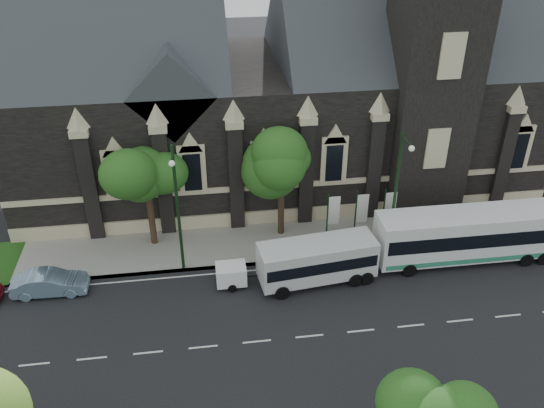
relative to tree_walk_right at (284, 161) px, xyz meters
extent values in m
plane|color=black|center=(-3.21, -10.71, -5.82)|extent=(160.00, 160.00, 0.00)
cube|color=gray|center=(-3.21, -1.21, -5.74)|extent=(80.00, 5.00, 0.15)
cube|color=black|center=(0.79, 8.79, -0.82)|extent=(40.00, 15.00, 10.00)
cube|color=#2B2E33|center=(-11.21, 8.79, 4.18)|extent=(16.00, 15.00, 15.00)
cube|color=#2B2E33|center=(10.79, 8.79, 4.18)|extent=(20.00, 15.00, 15.00)
cube|color=#2B2E33|center=(-7.21, 4.29, 4.18)|extent=(6.00, 6.00, 6.00)
cube|color=black|center=(10.79, 2.79, 3.18)|extent=(5.50, 5.50, 18.00)
cube|color=#C5AD8E|center=(0.79, 1.25, -2.62)|extent=(40.00, 0.22, 0.40)
cube|color=#C5AD8E|center=(0.79, 1.25, -5.22)|extent=(40.00, 0.25, 1.20)
cube|color=black|center=(-1.21, 1.11, -1.02)|extent=(1.20, 0.12, 2.80)
sphere|color=#22571B|center=(3.39, -19.61, -0.74)|extent=(2.40, 2.40, 2.40)
cylinder|color=black|center=(-0.21, -0.21, -3.84)|extent=(0.44, 0.44, 3.96)
sphere|color=#22571B|center=(-0.21, -0.21, -0.18)|extent=(3.84, 3.84, 3.84)
sphere|color=#22571B|center=(0.51, 0.51, 0.54)|extent=(2.88, 2.88, 2.88)
cylinder|color=black|center=(-9.21, -0.21, -3.84)|extent=(0.44, 0.44, 3.96)
sphere|color=#22571B|center=(-9.21, -0.21, -0.25)|extent=(3.68, 3.68, 3.68)
sphere|color=#22571B|center=(-8.52, 0.48, 0.44)|extent=(2.76, 2.76, 2.76)
cylinder|color=black|center=(6.79, -3.41, -1.32)|extent=(0.20, 0.20, 9.00)
cylinder|color=black|center=(6.79, -4.21, 2.88)|extent=(0.10, 1.60, 0.10)
sphere|color=silver|center=(6.79, -5.01, 2.78)|extent=(0.36, 0.36, 0.36)
cylinder|color=black|center=(-7.21, -3.41, -1.32)|extent=(0.20, 0.20, 9.00)
cylinder|color=black|center=(-7.21, -4.21, 2.88)|extent=(0.10, 1.60, 0.10)
sphere|color=silver|center=(-7.21, -5.01, 2.78)|extent=(0.36, 0.36, 0.36)
cylinder|color=black|center=(2.79, -1.71, -3.82)|extent=(0.10, 0.10, 4.00)
cube|color=white|center=(3.24, -1.71, -3.22)|extent=(0.80, 0.04, 2.20)
cylinder|color=black|center=(4.79, -1.71, -3.82)|extent=(0.10, 0.10, 4.00)
cube|color=white|center=(5.24, -1.71, -3.22)|extent=(0.80, 0.04, 2.20)
cylinder|color=black|center=(6.79, -1.71, -3.82)|extent=(0.10, 0.10, 4.00)
cube|color=white|center=(7.24, -1.71, -3.22)|extent=(0.80, 0.04, 2.20)
cube|color=white|center=(11.64, -4.93, -3.78)|extent=(12.43, 2.61, 3.18)
cube|color=black|center=(11.64, -4.93, -3.57)|extent=(11.94, 2.65, 1.02)
cube|color=#2E7F5C|center=(11.64, -4.93, -5.07)|extent=(11.94, 2.64, 0.35)
cylinder|color=black|center=(7.28, -6.22, -5.37)|extent=(0.90, 0.28, 0.90)
cylinder|color=black|center=(7.29, -3.63, -5.37)|extent=(0.90, 0.28, 0.90)
cylinder|color=black|center=(15.36, -6.23, -5.37)|extent=(0.90, 0.28, 0.90)
cylinder|color=black|center=(15.37, -3.64, -5.37)|extent=(0.90, 0.28, 0.90)
cylinder|color=black|center=(16.61, -6.24, -5.37)|extent=(0.90, 0.28, 0.90)
cylinder|color=black|center=(16.61, -3.65, -5.37)|extent=(0.90, 0.28, 0.90)
cube|color=silver|center=(1.22, -5.81, -4.16)|extent=(7.62, 3.15, 2.41)
cube|color=black|center=(1.22, -5.81, -4.05)|extent=(7.33, 3.16, 0.80)
cylinder|color=black|center=(-1.23, -7.26, -5.37)|extent=(0.93, 0.38, 0.90)
cylinder|color=black|center=(-1.49, -4.95, -5.37)|extent=(0.93, 0.38, 0.90)
cylinder|color=black|center=(3.56, -6.72, -5.37)|extent=(0.93, 0.38, 0.90)
cylinder|color=black|center=(3.29, -4.40, -5.37)|extent=(0.93, 0.38, 0.90)
cylinder|color=black|center=(4.29, -6.63, -5.37)|extent=(0.93, 0.38, 0.90)
cylinder|color=black|center=(4.03, -4.32, -5.37)|extent=(0.93, 0.38, 0.90)
cube|color=white|center=(-4.21, -5.47, -4.97)|extent=(1.89, 1.43, 1.23)
cylinder|color=black|center=(-4.21, -6.18, -5.55)|extent=(0.53, 0.19, 0.53)
cylinder|color=black|center=(-4.22, -4.77, -5.55)|extent=(0.53, 0.19, 0.53)
cylinder|color=black|center=(-2.99, -5.47, -5.30)|extent=(1.13, 0.09, 0.08)
imported|color=#7E9BB6|center=(-15.39, -4.67, -5.07)|extent=(4.58, 1.66, 1.50)
camera|label=1|loc=(-5.65, -33.79, 16.99)|focal=37.27mm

